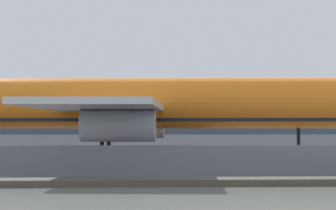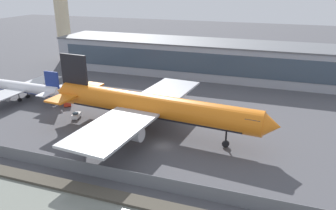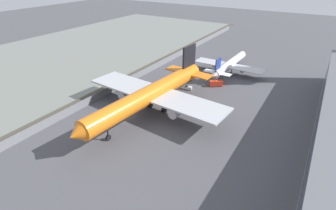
# 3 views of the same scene
# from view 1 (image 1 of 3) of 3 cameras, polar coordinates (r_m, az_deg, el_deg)

# --- Properties ---
(ground_plane) EXTENTS (500.00, 500.00, 0.00)m
(ground_plane) POSITION_cam_1_polar(r_m,az_deg,el_deg) (68.51, 1.14, -5.51)
(ground_plane) COLOR #4C4C51
(shoreline_seawall) EXTENTS (320.00, 3.00, 0.50)m
(shoreline_seawall) POSITION_cam_1_polar(r_m,az_deg,el_deg) (48.12, 3.00, -6.69)
(shoreline_seawall) COLOR #474238
(shoreline_seawall) RESTS_ON ground
(perimeter_fence) EXTENTS (280.00, 0.10, 2.79)m
(perimeter_fence) POSITION_cam_1_polar(r_m,az_deg,el_deg) (52.51, 2.47, -5.05)
(perimeter_fence) COLOR slate
(perimeter_fence) RESTS_ON ground
(cargo_jet_orange) EXTENTS (58.74, 50.43, 17.63)m
(cargo_jet_orange) POSITION_cam_1_polar(r_m,az_deg,el_deg) (74.08, -3.31, -0.04)
(cargo_jet_orange) COLOR orange
(cargo_jet_orange) RESTS_ON ground
(terminal_building) EXTENTS (118.38, 21.62, 13.13)m
(terminal_building) POSITION_cam_1_polar(r_m,az_deg,el_deg) (131.06, -3.88, -0.97)
(terminal_building) COLOR #9EA3AD
(terminal_building) RESTS_ON ground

